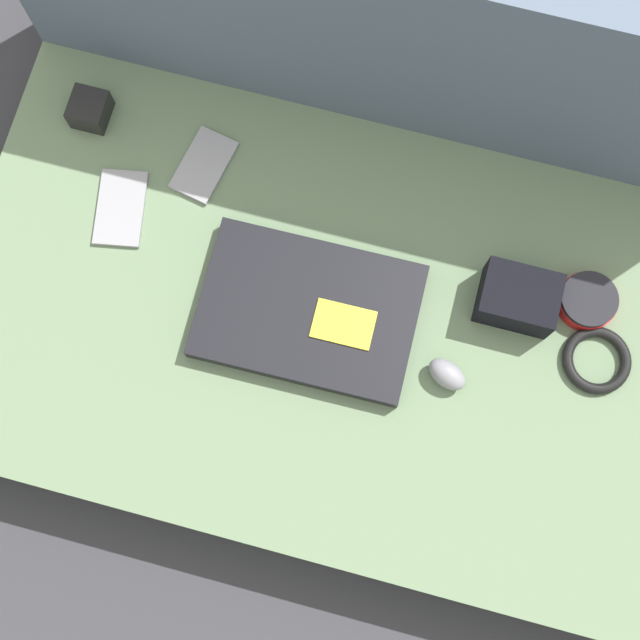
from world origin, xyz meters
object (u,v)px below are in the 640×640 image
laptop (309,311)px  speaker_puck (587,301)px  phone_silver (121,208)px  phone_black (204,165)px  computer_mouse (447,374)px  camera_pouch (518,298)px  charger_brick (90,109)px

laptop → speaker_puck: bearing=16.1°
phone_silver → phone_black: same height
computer_mouse → speaker_puck: computer_mouse is taller
computer_mouse → camera_pouch: 0.16m
speaker_puck → phone_black: size_ratio=0.72×
camera_pouch → charger_brick: camera_pouch is taller
laptop → phone_black: bearing=138.6°
laptop → charger_brick: bearing=150.6°
camera_pouch → phone_black: bearing=169.7°
phone_silver → camera_pouch: 0.62m
speaker_puck → laptop: bearing=-163.0°
laptop → computer_mouse: bearing=-11.3°
laptop → phone_silver: bearing=164.0°
computer_mouse → speaker_puck: (0.18, 0.16, -0.00)m
computer_mouse → phone_silver: computer_mouse is taller
laptop → phone_black: laptop is taller
phone_black → camera_pouch: (0.52, -0.09, 0.03)m
phone_silver → phone_black: 0.15m
phone_black → phone_silver: bearing=-124.8°
speaker_puck → charger_brick: (-0.82, 0.10, 0.01)m
laptop → camera_pouch: bearing=16.8°
computer_mouse → charger_brick: bearing=-178.9°
phone_silver → charger_brick: (-0.09, 0.14, 0.02)m
phone_black → camera_pouch: 0.53m
laptop → camera_pouch: camera_pouch is taller
speaker_puck → charger_brick: 0.82m
computer_mouse → speaker_puck: bearing=66.2°
laptop → speaker_puck: laptop is taller
computer_mouse → phone_black: 0.50m
phone_black → charger_brick: size_ratio=2.10×
phone_silver → camera_pouch: (0.62, 0.01, 0.03)m
computer_mouse → phone_silver: (-0.55, 0.13, -0.02)m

